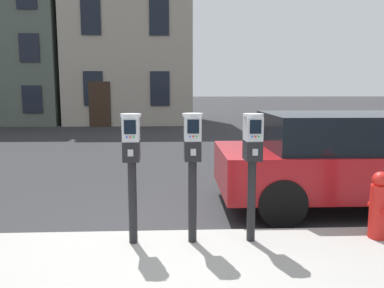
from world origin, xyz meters
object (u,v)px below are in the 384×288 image
Objects in this scene: parking_meter_near_kerb at (132,155)px; parked_car_silver_sedan at (363,158)px; parking_meter_twin_adjacent at (192,154)px; parking_meter_end_of_row at (252,154)px; fire_hydrant at (379,206)px.

parking_meter_near_kerb reaches higher than parked_car_silver_sedan.
parking_meter_twin_adjacent is 1.00× the size of parking_meter_end_of_row.
parking_meter_near_kerb is 1.00× the size of parking_meter_end_of_row.
parking_meter_twin_adjacent reaches higher than parking_meter_near_kerb.
parking_meter_near_kerb is at bearing -153.47° from parked_car_silver_sedan.
parking_meter_end_of_row reaches higher than fire_hydrant.
parking_meter_end_of_row is (1.27, -0.00, -0.00)m from parking_meter_near_kerb.
parking_meter_end_of_row is at bearing -179.44° from fire_hydrant.
parking_meter_twin_adjacent is 0.64m from parking_meter_end_of_row.
parking_meter_end_of_row is 1.54m from fire_hydrant.
fire_hydrant is at bearing -109.53° from parked_car_silver_sedan.
parked_car_silver_sedan is at bearing 127.29° from parking_meter_end_of_row.
parking_meter_twin_adjacent reaches higher than fire_hydrant.
fire_hydrant is (1.42, 0.01, -0.59)m from parking_meter_end_of_row.
parking_meter_twin_adjacent is 2.14m from fire_hydrant.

